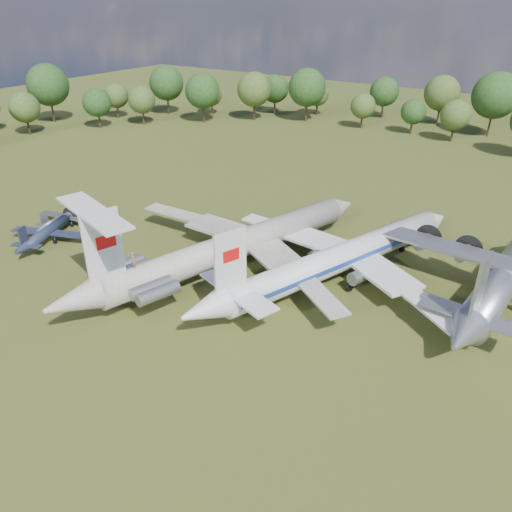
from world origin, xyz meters
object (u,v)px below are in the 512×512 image
Objects in this scene: small_prop_west at (47,235)px; person_on_il62 at (134,260)px; tu104_jet at (340,262)px; small_prop_northwest at (66,219)px; il62_airliner at (234,251)px; an12_transport at (501,283)px.

person_on_il62 is at bearing -32.75° from small_prop_west.
person_on_il62 is at bearing -112.99° from tu104_jet.
small_prop_northwest is 28.24m from person_on_il62.
person_on_il62 is (-3.88, -13.48, 3.48)m from il62_airliner.
small_prop_northwest is at bearing -162.27° from an12_transport.
tu104_jet is at bearing -157.35° from an12_transport.
person_on_il62 reaches higher than small_prop_northwest.
an12_transport is 42.25m from person_on_il62.
person_on_il62 is at bearing -140.38° from an12_transport.
an12_transport is at bearing -2.83° from small_prop_west.
small_prop_northwest is at bearing 94.56° from small_prop_west.
tu104_jet is 42.28m from small_prop_west.
small_prop_west is at bearing -73.27° from small_prop_northwest.
il62_airliner is 3.95× the size of small_prop_northwest.
tu104_jet reaches higher than small_prop_northwest.
small_prop_west is at bearing -141.59° from tu104_jet.
il62_airliner is at bearing -95.64° from person_on_il62.
person_on_il62 reaches higher than tu104_jet.
il62_airliner reaches higher than tu104_jet.
an12_transport reaches higher than small_prop_west.
il62_airliner is at bearing -2.94° from small_prop_northwest.
person_on_il62 is (-34.33, -24.36, 3.68)m from an12_transport.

